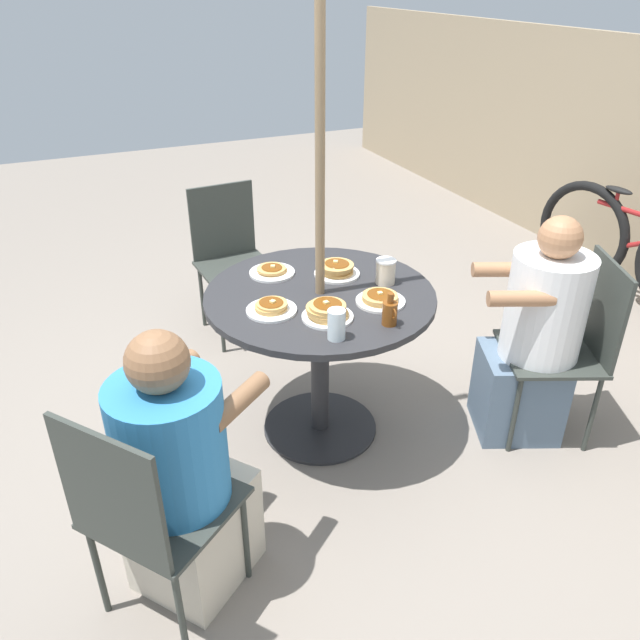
# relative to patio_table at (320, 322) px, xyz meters

# --- Properties ---
(ground_plane) EXTENTS (12.00, 12.00, 0.00)m
(ground_plane) POSITION_rel_patio_table_xyz_m (0.00, 0.00, -0.62)
(ground_plane) COLOR gray
(patio_table) EXTENTS (1.04, 1.04, 0.77)m
(patio_table) POSITION_rel_patio_table_xyz_m (0.00, 0.00, 0.00)
(patio_table) COLOR #28282B
(patio_table) RESTS_ON ground
(umbrella_pole) EXTENTS (0.04, 0.04, 2.50)m
(umbrella_pole) POSITION_rel_patio_table_xyz_m (0.00, 0.00, 0.63)
(umbrella_pole) COLOR #846B4C
(umbrella_pole) RESTS_ON ground
(patio_chair_north) EXTENTS (0.57, 0.57, 0.91)m
(patio_chair_north) POSITION_rel_patio_table_xyz_m (0.47, 1.09, -0.10)
(patio_chair_north) COLOR #333833
(patio_chair_north) RESTS_ON ground
(diner_north) EXTENTS (0.51, 0.56, 1.12)m
(diner_north) POSITION_rel_patio_table_xyz_m (0.40, 0.93, -0.11)
(diner_north) COLOR slate
(diner_north) RESTS_ON ground
(patio_chair_east) EXTENTS (0.46, 0.46, 0.91)m
(patio_chair_east) POSITION_rel_patio_table_xyz_m (-1.18, -0.08, -0.10)
(patio_chair_east) COLOR #333833
(patio_chair_east) RESTS_ON ground
(patio_chair_south) EXTENTS (0.60, 0.60, 0.91)m
(patio_chair_south) POSITION_rel_patio_table_xyz_m (0.72, -0.94, -0.10)
(patio_chair_south) COLOR #333833
(patio_chair_south) RESTS_ON ground
(diner_south) EXTENTS (0.57, 0.59, 1.10)m
(diner_south) POSITION_rel_patio_table_xyz_m (0.61, -0.80, -0.13)
(diner_south) COLOR beige
(diner_south) RESTS_ON ground
(pancake_plate_a) EXTENTS (0.22, 0.22, 0.08)m
(pancake_plate_a) POSITION_rel_patio_table_xyz_m (0.23, -0.07, 0.18)
(pancake_plate_a) COLOR white
(pancake_plate_a) RESTS_ON patio_table
(pancake_plate_b) EXTENTS (0.22, 0.22, 0.05)m
(pancake_plate_b) POSITION_rel_patio_table_xyz_m (0.19, 0.20, 0.17)
(pancake_plate_b) COLOR white
(pancake_plate_b) RESTS_ON patio_table
(pancake_plate_c) EXTENTS (0.22, 0.22, 0.07)m
(pancake_plate_c) POSITION_rel_patio_table_xyz_m (-0.14, 0.15, 0.18)
(pancake_plate_c) COLOR white
(pancake_plate_c) RESTS_ON patio_table
(pancake_plate_d) EXTENTS (0.22, 0.22, 0.04)m
(pancake_plate_d) POSITION_rel_patio_table_xyz_m (-0.27, -0.13, 0.16)
(pancake_plate_d) COLOR white
(pancake_plate_d) RESTS_ON patio_table
(pancake_plate_e) EXTENTS (0.22, 0.22, 0.05)m
(pancake_plate_e) POSITION_rel_patio_table_xyz_m (0.08, -0.26, 0.17)
(pancake_plate_e) COLOR white
(pancake_plate_e) RESTS_ON patio_table
(syrup_bottle) EXTENTS (0.08, 0.06, 0.14)m
(syrup_bottle) POSITION_rel_patio_table_xyz_m (0.37, 0.14, 0.20)
(syrup_bottle) COLOR brown
(syrup_bottle) RESTS_ON patio_table
(coffee_cup) EXTENTS (0.09, 0.09, 0.12)m
(coffee_cup) POSITION_rel_patio_table_xyz_m (0.03, 0.31, 0.21)
(coffee_cup) COLOR beige
(coffee_cup) RESTS_ON patio_table
(drinking_glass_a) EXTENTS (0.07, 0.07, 0.12)m
(drinking_glass_a) POSITION_rel_patio_table_xyz_m (0.39, -0.10, 0.21)
(drinking_glass_a) COLOR silver
(drinking_glass_a) RESTS_ON patio_table
(bicycle) EXTENTS (1.53, 0.44, 0.75)m
(bicycle) POSITION_rel_patio_table_xyz_m (-0.45, 2.52, -0.25)
(bicycle) COLOR black
(bicycle) RESTS_ON ground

